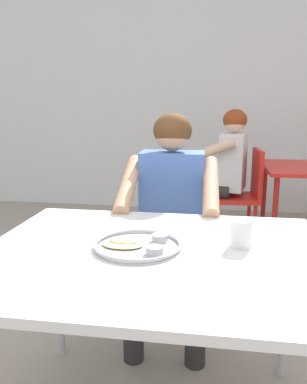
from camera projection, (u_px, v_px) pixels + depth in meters
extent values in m
cube|color=silver|center=(199.00, 61.00, 4.39)|extent=(12.00, 0.12, 3.40)
cube|color=silver|center=(154.00, 255.00, 1.35)|extent=(1.20, 0.96, 0.03)
cylinder|color=#B2B2B7|center=(58.00, 288.00, 1.91)|extent=(0.04, 0.04, 0.71)
cylinder|color=#B2B2B7|center=(287.00, 305.00, 1.75)|extent=(0.04, 0.04, 0.71)
cylinder|color=#B7BABF|center=(138.00, 247.00, 1.37)|extent=(0.31, 0.31, 0.01)
torus|color=#B7BABF|center=(138.00, 244.00, 1.37)|extent=(0.31, 0.31, 0.01)
cylinder|color=#B2B5BA|center=(155.00, 250.00, 1.30)|extent=(0.06, 0.06, 0.03)
cylinder|color=#9E4714|center=(155.00, 249.00, 1.29)|extent=(0.05, 0.05, 0.01)
cylinder|color=#B2B5BA|center=(160.00, 238.00, 1.41)|extent=(0.06, 0.06, 0.03)
cylinder|color=#C65119|center=(160.00, 237.00, 1.41)|extent=(0.05, 0.05, 0.01)
ellipsoid|color=#E5C689|center=(122.00, 244.00, 1.38)|extent=(0.15, 0.11, 0.01)
ellipsoid|color=#DCC681|center=(123.00, 241.00, 1.39)|extent=(0.11, 0.08, 0.01)
cylinder|color=white|center=(241.00, 233.00, 1.37)|extent=(0.08, 0.08, 0.10)
cylinder|color=#593319|center=(241.00, 225.00, 1.37)|extent=(0.07, 0.07, 0.02)
cube|color=silver|center=(172.00, 244.00, 2.26)|extent=(0.45, 0.41, 0.04)
cube|color=silver|center=(175.00, 200.00, 2.38)|extent=(0.42, 0.05, 0.40)
cylinder|color=silver|center=(203.00, 296.00, 2.13)|extent=(0.03, 0.03, 0.43)
cylinder|color=silver|center=(137.00, 292.00, 2.18)|extent=(0.03, 0.03, 0.43)
cylinder|color=silver|center=(203.00, 272.00, 2.44)|extent=(0.03, 0.03, 0.43)
cylinder|color=silver|center=(146.00, 269.00, 2.48)|extent=(0.03, 0.03, 0.43)
cylinder|color=#282828|center=(196.00, 321.00, 1.85)|extent=(0.10, 0.10, 0.46)
cylinder|color=#282828|center=(198.00, 252.00, 1.98)|extent=(0.13, 0.40, 0.12)
cylinder|color=#282828|center=(133.00, 317.00, 1.89)|extent=(0.10, 0.10, 0.46)
cylinder|color=#282828|center=(139.00, 249.00, 2.02)|extent=(0.13, 0.40, 0.12)
cube|color=#4C72C6|center=(172.00, 196.00, 2.14)|extent=(0.35, 0.21, 0.48)
cylinder|color=tan|center=(211.00, 186.00, 1.92)|extent=(0.09, 0.46, 0.25)
cylinder|color=tan|center=(129.00, 184.00, 1.97)|extent=(0.09, 0.46, 0.25)
sphere|color=tan|center=(173.00, 133.00, 2.07)|extent=(0.19, 0.19, 0.19)
ellipsoid|color=brown|center=(173.00, 130.00, 2.06)|extent=(0.21, 0.20, 0.18)
cylinder|color=#AD1E18|center=(274.00, 218.00, 3.12)|extent=(0.04, 0.04, 0.68)
cylinder|color=#AD1E18|center=(264.00, 198.00, 3.81)|extent=(0.04, 0.04, 0.68)
cube|color=red|center=(235.00, 198.00, 3.45)|extent=(0.42, 0.42, 0.04)
cube|color=red|center=(257.00, 173.00, 3.39)|extent=(0.07, 0.37, 0.41)
cylinder|color=red|center=(217.00, 227.00, 3.36)|extent=(0.03, 0.03, 0.40)
cylinder|color=red|center=(215.00, 217.00, 3.66)|extent=(0.03, 0.03, 0.40)
cylinder|color=red|center=(254.00, 227.00, 3.34)|extent=(0.03, 0.03, 0.40)
cylinder|color=red|center=(249.00, 217.00, 3.64)|extent=(0.03, 0.03, 0.40)
cylinder|color=#262626|center=(183.00, 218.00, 3.53)|extent=(0.10, 0.10, 0.45)
cylinder|color=#262626|center=(206.00, 191.00, 3.41)|extent=(0.42, 0.19, 0.12)
cylinder|color=#262626|center=(192.00, 210.00, 3.81)|extent=(0.10, 0.10, 0.45)
cylinder|color=#262626|center=(213.00, 184.00, 3.69)|extent=(0.42, 0.19, 0.12)
cube|color=silver|center=(233.00, 162.00, 3.43)|extent=(0.26, 0.37, 0.49)
cylinder|color=beige|center=(208.00, 152.00, 3.28)|extent=(0.46, 0.16, 0.25)
cylinder|color=beige|center=(217.00, 147.00, 3.65)|extent=(0.46, 0.16, 0.25)
sphere|color=beige|center=(235.00, 122.00, 3.35)|extent=(0.19, 0.19, 0.19)
ellipsoid|color=maroon|center=(235.00, 120.00, 3.35)|extent=(0.21, 0.20, 0.18)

